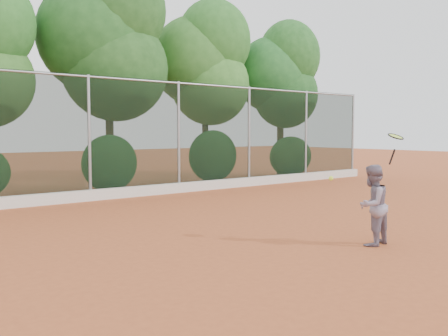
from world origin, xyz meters
TOP-DOWN VIEW (x-y plane):
  - ground at (0.00, 0.00)m, footprint 80.00×80.00m
  - concrete_curb at (0.00, 6.82)m, footprint 24.00×0.20m
  - tennis_player at (1.37, -1.30)m, footprint 0.72×0.59m
  - chainlink_fence at (-0.00, 7.00)m, footprint 24.09×0.09m
  - foliage_backdrop at (-0.55, 8.98)m, footprint 23.70×3.63m
  - tennis_racket at (1.75, -1.47)m, footprint 0.28×0.27m
  - tennis_ball_in_flight at (-0.20, -1.69)m, footprint 0.07×0.07m

SIDE VIEW (x-z plane):
  - ground at x=0.00m, z-range 0.00..0.00m
  - concrete_curb at x=0.00m, z-range 0.00..0.30m
  - tennis_player at x=1.37m, z-range 0.00..1.38m
  - tennis_ball_in_flight at x=-0.20m, z-range 1.24..1.30m
  - tennis_racket at x=1.75m, z-range 1.54..2.08m
  - chainlink_fence at x=0.00m, z-range 0.11..3.61m
  - foliage_backdrop at x=-0.55m, z-range 0.63..8.18m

